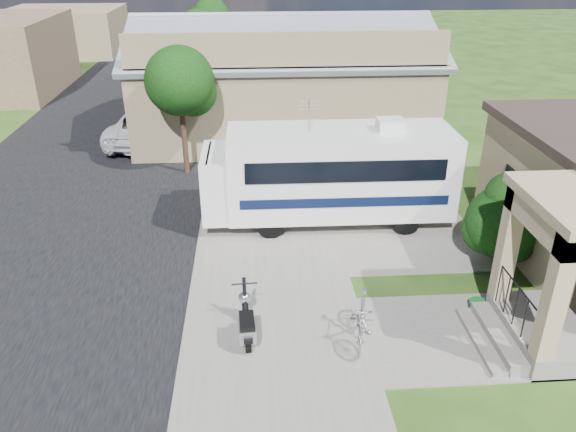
{
  "coord_description": "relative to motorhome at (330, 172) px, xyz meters",
  "views": [
    {
      "loc": [
        -1.37,
        -10.5,
        7.74
      ],
      "look_at": [
        -0.5,
        2.5,
        1.3
      ],
      "focal_mm": 35.0,
      "sensor_mm": 36.0,
      "label": 1
    }
  ],
  "objects": [
    {
      "name": "street_tree_c",
      "position": [
        -4.6,
        23.32,
        1.5
      ],
      "size": [
        2.44,
        2.4,
        4.42
      ],
      "color": "black",
      "rests_on": "ground"
    },
    {
      "name": "distant_bldg_near",
      "position": [
        -15.9,
        29.27,
        0.0
      ],
      "size": [
        8.0,
        7.0,
        3.2
      ],
      "primitive_type": "cube",
      "color": "#78694B",
      "rests_on": "ground"
    },
    {
      "name": "sidewalk_slab",
      "position": [
        -1.9,
        5.27,
        -1.57
      ],
      "size": [
        4.0,
        80.0,
        0.06
      ],
      "primitive_type": "cube",
      "color": "slate",
      "rests_on": "ground"
    },
    {
      "name": "street_tree_a",
      "position": [
        -4.6,
        4.32,
        1.65
      ],
      "size": [
        2.44,
        2.4,
        4.58
      ],
      "color": "black",
      "rests_on": "ground"
    },
    {
      "name": "garden_hose",
      "position": [
        2.86,
        -4.8,
        -1.5
      ],
      "size": [
        0.43,
        0.43,
        0.19
      ],
      "primitive_type": "cylinder",
      "color": "#156A28",
      "rests_on": "ground"
    },
    {
      "name": "van",
      "position": [
        -7.11,
        15.84,
        -0.67
      ],
      "size": [
        3.51,
        6.73,
        1.86
      ],
      "primitive_type": "imported",
      "rotation": [
        0.0,
        0.0,
        0.14
      ],
      "color": "silver",
      "rests_on": "ground"
    },
    {
      "name": "motorhome",
      "position": [
        0.0,
        0.0,
        0.0
      ],
      "size": [
        7.29,
        2.43,
        3.73
      ],
      "rotation": [
        0.0,
        0.0,
        -0.01
      ],
      "color": "white",
      "rests_on": "ground"
    },
    {
      "name": "street_slab",
      "position": [
        -8.4,
        5.27,
        -1.59
      ],
      "size": [
        9.0,
        80.0,
        0.02
      ],
      "primitive_type": "cube",
      "color": "black",
      "rests_on": "ground"
    },
    {
      "name": "scooter",
      "position": [
        -2.5,
        -5.53,
        -1.13
      ],
      "size": [
        0.56,
        1.61,
        1.06
      ],
      "rotation": [
        0.0,
        0.0,
        0.05
      ],
      "color": "black",
      "rests_on": "ground"
    },
    {
      "name": "pickup_truck",
      "position": [
        -6.61,
        8.04,
        -0.85
      ],
      "size": [
        3.15,
        5.66,
        1.5
      ],
      "primitive_type": "imported",
      "rotation": [
        0.0,
        0.0,
        3.01
      ],
      "color": "silver",
      "rests_on": "ground"
    },
    {
      "name": "street_tree_b",
      "position": [
        -4.6,
        14.32,
        1.79
      ],
      "size": [
        2.44,
        2.4,
        4.73
      ],
      "color": "black",
      "rests_on": "ground"
    },
    {
      "name": "driveway_slab",
      "position": [
        0.6,
        -0.23,
        -1.57
      ],
      "size": [
        7.0,
        6.0,
        0.05
      ],
      "primitive_type": "cube",
      "color": "slate",
      "rests_on": "ground"
    },
    {
      "name": "ground",
      "position": [
        -0.9,
        -4.73,
        -1.6
      ],
      "size": [
        120.0,
        120.0,
        0.0
      ],
      "primitive_type": "plane",
      "color": "#1C3C10"
    },
    {
      "name": "walk_slab",
      "position": [
        2.1,
        -5.73,
        -1.57
      ],
      "size": [
        4.0,
        3.0,
        0.05
      ],
      "primitive_type": "cube",
      "color": "slate",
      "rests_on": "ground"
    },
    {
      "name": "shrub",
      "position": [
        4.14,
        -2.78,
        -0.28
      ],
      "size": [
        2.1,
        2.0,
        2.57
      ],
      "color": "black",
      "rests_on": "ground"
    },
    {
      "name": "bicycle",
      "position": [
        -0.07,
        -5.75,
        -1.07
      ],
      "size": [
        0.88,
        1.83,
        1.06
      ],
      "primitive_type": "imported",
      "rotation": [
        0.0,
        0.0,
        -0.23
      ],
      "color": "#A7A7AF",
      "rests_on": "ground"
    },
    {
      "name": "warehouse",
      "position": [
        -0.9,
        9.24,
        0.39
      ],
      "size": [
        12.5,
        8.4,
        5.04
      ],
      "color": "#78694B",
      "rests_on": "ground"
    }
  ]
}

